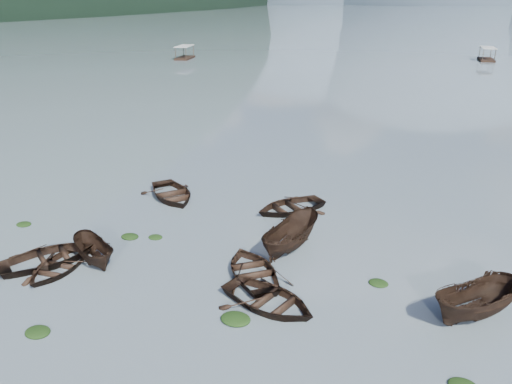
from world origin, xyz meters
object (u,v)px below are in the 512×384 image
at_px(pontoon_left, 185,59).
at_px(pontoon_centre, 486,61).
at_px(rowboat_3, 253,275).
at_px(rowboat_0, 58,270).

relative_size(pontoon_left, pontoon_centre, 1.01).
xyz_separation_m(pontoon_left, pontoon_centre, (59.76, 22.62, 0.00)).
relative_size(rowboat_3, pontoon_centre, 0.67).
bearing_deg(pontoon_left, rowboat_0, -77.87).
bearing_deg(pontoon_left, rowboat_3, -71.64).
relative_size(rowboat_3, pontoon_left, 0.66).
distance_m(rowboat_3, pontoon_centre, 99.01).
xyz_separation_m(rowboat_0, rowboat_3, (9.27, 3.45, 0.00)).
relative_size(rowboat_0, pontoon_centre, 0.60).
xyz_separation_m(rowboat_3, pontoon_left, (-49.46, 75.85, 0.00)).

